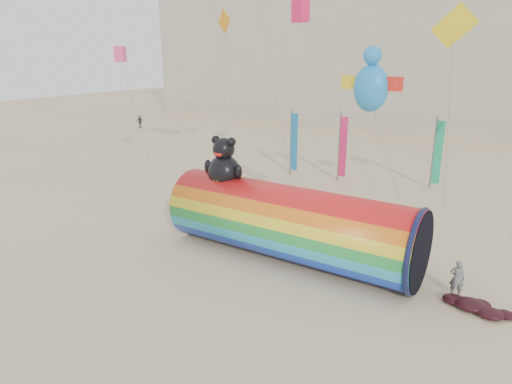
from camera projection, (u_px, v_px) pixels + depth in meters
The scene contains 7 objects.
ground at pixel (232, 242), 23.69m from camera, with size 160.00×160.00×0.00m, color #CCB58C.
hotel_building at pixel (355, 45), 63.65m from camera, with size 60.40×15.40×20.60m.
windsock_assembly at pixel (290, 221), 21.37m from camera, with size 12.08×3.68×5.57m.
kite_handler at pixel (457, 278), 18.24m from camera, with size 0.56×0.37×1.54m, color slate.
fabric_bundle at pixel (476, 306), 17.35m from camera, with size 2.62×1.35×0.41m.
festival_banners at pixel (355, 147), 33.92m from camera, with size 10.97×2.22×5.20m.
flying_kites at pixel (303, 9), 23.69m from camera, with size 26.73×10.21×7.54m.
Camera 1 is at (13.03, -17.61, 9.46)m, focal length 32.00 mm.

